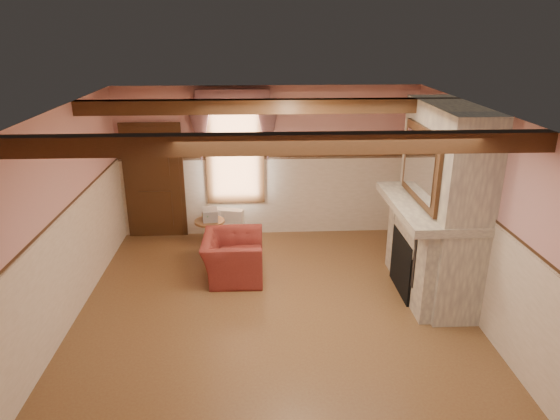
{
  "coord_description": "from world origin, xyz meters",
  "views": [
    {
      "loc": [
        -0.22,
        -5.98,
        3.78
      ],
      "look_at": [
        0.12,
        0.8,
        1.27
      ],
      "focal_mm": 32.0,
      "sensor_mm": 36.0,
      "label": 1
    }
  ],
  "objects_px": {
    "bowl": "(430,200)",
    "oil_lamp": "(416,180)",
    "armchair": "(233,257)",
    "radiator": "(225,224)",
    "side_table": "(210,235)",
    "mantel_clock": "(415,181)"
  },
  "relations": [
    {
      "from": "radiator",
      "to": "armchair",
      "type": "bearing_deg",
      "value": -66.49
    },
    {
      "from": "side_table",
      "to": "oil_lamp",
      "type": "xyz_separation_m",
      "value": [
        3.3,
        -1.01,
        1.29
      ]
    },
    {
      "from": "armchair",
      "to": "side_table",
      "type": "bearing_deg",
      "value": 23.32
    },
    {
      "from": "side_table",
      "to": "radiator",
      "type": "height_order",
      "value": "radiator"
    },
    {
      "from": "armchair",
      "to": "oil_lamp",
      "type": "distance_m",
      "value": 3.1
    },
    {
      "from": "oil_lamp",
      "to": "bowl",
      "type": "bearing_deg",
      "value": -90.0
    },
    {
      "from": "side_table",
      "to": "oil_lamp",
      "type": "bearing_deg",
      "value": -17.05
    },
    {
      "from": "radiator",
      "to": "mantel_clock",
      "type": "height_order",
      "value": "mantel_clock"
    },
    {
      "from": "armchair",
      "to": "mantel_clock",
      "type": "height_order",
      "value": "mantel_clock"
    },
    {
      "from": "radiator",
      "to": "mantel_clock",
      "type": "bearing_deg",
      "value": -8.6
    },
    {
      "from": "bowl",
      "to": "mantel_clock",
      "type": "xyz_separation_m",
      "value": [
        0.0,
        0.72,
        0.06
      ]
    },
    {
      "from": "bowl",
      "to": "oil_lamp",
      "type": "xyz_separation_m",
      "value": [
        0.0,
        0.66,
        0.1
      ]
    },
    {
      "from": "bowl",
      "to": "oil_lamp",
      "type": "distance_m",
      "value": 0.67
    },
    {
      "from": "armchair",
      "to": "radiator",
      "type": "bearing_deg",
      "value": 8.48
    },
    {
      "from": "side_table",
      "to": "bowl",
      "type": "height_order",
      "value": "bowl"
    },
    {
      "from": "side_table",
      "to": "mantel_clock",
      "type": "relative_size",
      "value": 2.29
    },
    {
      "from": "bowl",
      "to": "oil_lamp",
      "type": "bearing_deg",
      "value": 90.0
    },
    {
      "from": "radiator",
      "to": "oil_lamp",
      "type": "xyz_separation_m",
      "value": [
        3.06,
        -1.44,
        1.26
      ]
    },
    {
      "from": "side_table",
      "to": "radiator",
      "type": "bearing_deg",
      "value": 60.51
    },
    {
      "from": "side_table",
      "to": "mantel_clock",
      "type": "distance_m",
      "value": 3.65
    },
    {
      "from": "side_table",
      "to": "armchair",
      "type": "bearing_deg",
      "value": -67.43
    },
    {
      "from": "side_table",
      "to": "mantel_clock",
      "type": "height_order",
      "value": "mantel_clock"
    }
  ]
}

